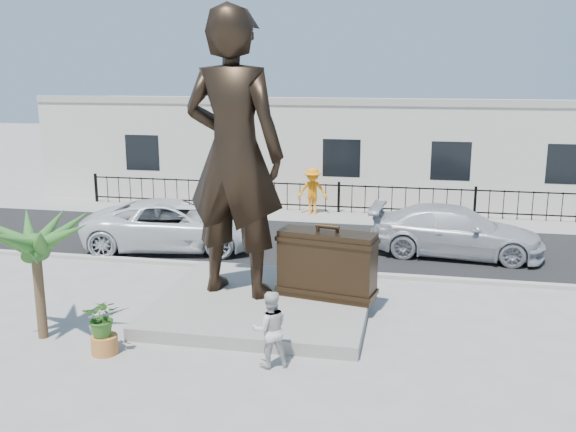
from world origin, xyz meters
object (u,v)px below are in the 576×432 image
at_px(suitcase, 327,265).
at_px(statue, 234,155).
at_px(tourist, 270,329).
at_px(car_white, 174,225).

bearing_deg(suitcase, statue, -167.55).
height_order(suitcase, tourist, suitcase).
height_order(statue, suitcase, statue).
bearing_deg(tourist, suitcase, -124.31).
distance_m(suitcase, tourist, 3.51).
xyz_separation_m(statue, suitcase, (2.34, 0.06, -2.71)).
height_order(tourist, car_white, car_white).
bearing_deg(tourist, car_white, -80.17).
relative_size(suitcase, car_white, 0.41).
height_order(statue, car_white, statue).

